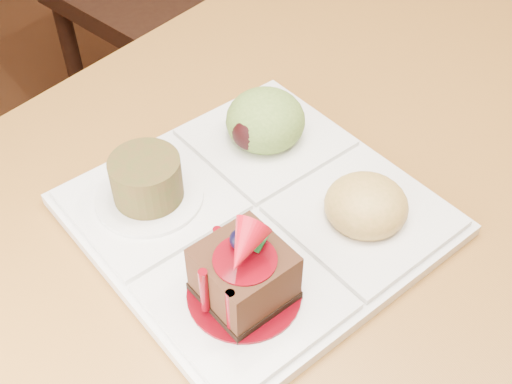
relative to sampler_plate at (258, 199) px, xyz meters
The scene contains 2 objects.
ground 0.99m from the sampler_plate, 71.46° to the left, with size 6.00×6.00×0.00m, color brown.
sampler_plate is the anchor object (origin of this frame).
Camera 1 is at (0.05, -0.89, 1.18)m, focal length 45.00 mm.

